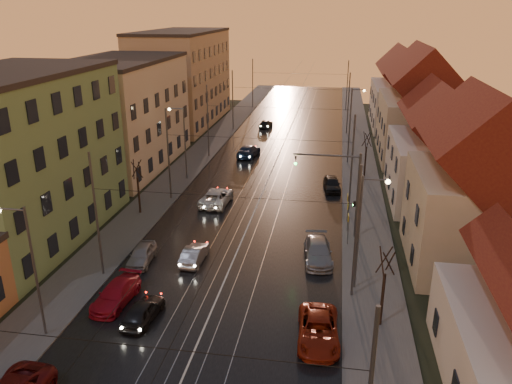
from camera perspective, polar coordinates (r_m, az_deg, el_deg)
The scene contains 43 objects.
ground at distance 27.44m, azimuth -8.28°, elevation -20.13°, with size 160.00×160.00×0.00m, color black.
road at distance 62.70m, azimuth 2.49°, elevation 3.95°, with size 16.00×120.00×0.04m, color black.
sidewalk_left at distance 64.57m, azimuth -6.38°, elevation 4.37°, with size 4.00×120.00×0.15m, color #4C4C4C.
sidewalk_right at distance 62.37m, azimuth 11.67°, elevation 3.50°, with size 4.00×120.00×0.15m, color #4C4C4C.
tram_rail_0 at distance 62.98m, azimuth 0.50°, elevation 4.07°, with size 0.06×120.00×0.03m, color gray.
tram_rail_1 at distance 62.78m, azimuth 1.79°, elevation 4.01°, with size 0.06×120.00×0.03m, color gray.
tram_rail_2 at distance 62.61m, azimuth 3.19°, elevation 3.94°, with size 0.06×120.00×0.03m, color gray.
tram_rail_3 at distance 62.49m, azimuth 4.50°, elevation 3.88°, with size 0.06×120.00×0.03m, color gray.
apartment_left_1 at distance 43.17m, azimuth -25.76°, elevation 3.24°, with size 10.00×18.00×13.00m, color #68915C.
apartment_left_2 at distance 60.21m, azimuth -15.10°, elevation 8.44°, with size 10.00×20.00×12.00m, color beige.
apartment_left_3 at distance 82.21m, azimuth -8.36°, elevation 12.66°, with size 10.00×24.00×14.00m, color tan.
house_right_1 at distance 38.19m, azimuth 23.91°, elevation -0.20°, with size 8.67×10.20×10.80m.
house_right_2 at distance 50.51m, azimuth 20.41°, elevation 4.06°, with size 9.18×12.24×9.20m.
house_right_3 at distance 64.65m, azimuth 18.22°, elevation 8.73°, with size 9.18×14.28×11.50m.
house_right_4 at distance 82.35m, azimuth 16.42°, elevation 10.70°, with size 9.18×16.32×10.00m.
catenary_pole_l_1 at distance 35.27m, azimuth -17.77°, elevation -2.69°, with size 0.16×0.16×9.00m, color #595B60.
catenary_pole_r_1 at distance 31.68m, azimuth 11.37°, elevation -4.73°, with size 0.16×0.16×9.00m, color #595B60.
catenary_pole_l_2 at distance 48.28m, azimuth -9.97°, elevation 4.16°, with size 0.16×0.16×9.00m, color #595B60.
catenary_pole_r_2 at distance 45.73m, azimuth 10.90°, elevation 3.18°, with size 0.16×0.16×9.00m, color #595B60.
catenary_pole_l_3 at distance 62.20m, azimuth -5.52°, elevation 8.00°, with size 0.16×0.16×9.00m, color #595B60.
catenary_pole_r_3 at distance 60.24m, azimuth 10.65°, elevation 7.33°, with size 0.16×0.16×9.00m, color #595B60.
catenary_pole_l_4 at distance 76.52m, azimuth -2.68°, elevation 10.39°, with size 0.16×0.16×9.00m, color #595B60.
catenary_pole_r_4 at distance 74.94m, azimuth 10.50°, elevation 9.87°, with size 0.16×0.16×9.00m, color #595B60.
catenary_pole_l_5 at distance 93.99m, azimuth -0.39°, elevation 12.28°, with size 0.16×0.16×9.00m, color #595B60.
catenary_pole_r_5 at distance 92.71m, azimuth 10.38°, elevation 11.84°, with size 0.16×0.16×9.00m, color #595B60.
street_lamp_0 at distance 29.94m, azimuth -24.61°, elevation -7.04°, with size 1.75×0.32×8.00m.
street_lamp_1 at distance 32.47m, azimuth 12.26°, elevation -3.42°, with size 1.75×0.32×8.00m.
street_lamp_2 at distance 53.83m, azimuth -8.46°, elevation 6.35°, with size 1.75×0.32×8.00m.
street_lamp_3 at distance 67.02m, azimuth 11.03°, elevation 8.95°, with size 1.75×0.32×8.00m.
traffic_light_mast at distance 39.97m, azimuth 10.19°, elevation 0.86°, with size 5.30×0.32×7.20m.
bare_tree_0 at distance 45.90m, azimuth -13.30°, elevation 0.41°, with size 1.09×1.09×5.11m.
bare_tree_1 at distance 30.09m, azimuth 14.35°, elevation -10.77°, with size 1.09×1.09×5.11m.
bare_tree_2 at distance 55.97m, azimuth 12.44°, elevation 4.08°, with size 1.09×1.09×5.11m.
driving_car_0 at distance 31.44m, azimuth -12.81°, elevation -13.11°, with size 1.53×3.80×1.29m, color black.
driving_car_1 at distance 37.34m, azimuth -7.07°, elevation -7.06°, with size 1.31×3.76×1.24m, color gray.
driving_car_2 at distance 47.71m, azimuth -4.55°, elevation -0.57°, with size 2.41×5.22×1.45m, color silver.
driving_car_3 at distance 63.05m, azimuth -0.87°, elevation 4.73°, with size 2.05×5.05×1.47m, color #172745.
driving_car_4 at distance 78.56m, azimuth 1.14°, elevation 7.81°, with size 1.53×3.81×1.30m, color black.
parked_left_2 at distance 33.46m, azimuth -15.71°, elevation -11.17°, with size 1.82×4.48×1.30m, color #A71022.
parked_left_3 at distance 37.91m, azimuth -12.94°, elevation -6.97°, with size 1.54×3.82×1.30m, color #95969A.
parked_right_0 at distance 29.29m, azimuth 7.14°, elevation -15.37°, with size 2.29×4.96×1.38m, color maroon.
parked_right_1 at distance 37.52m, azimuth 7.11°, elevation -6.77°, with size 1.99×4.90×1.42m, color #9E9FA4.
parked_right_2 at distance 51.85m, azimuth 8.67°, elevation 0.93°, with size 1.61×4.00×1.36m, color black.
Camera 1 is at (6.97, -19.75, 17.72)m, focal length 35.00 mm.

